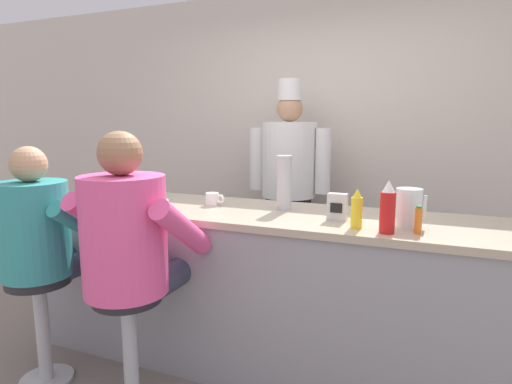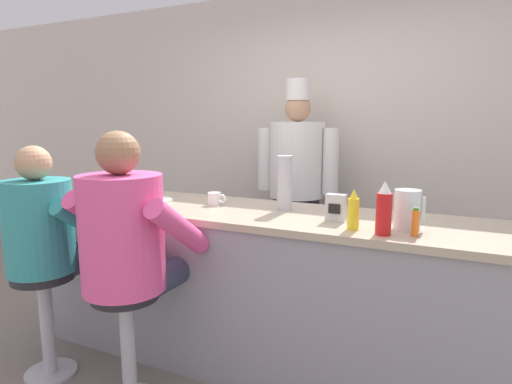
# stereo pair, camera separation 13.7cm
# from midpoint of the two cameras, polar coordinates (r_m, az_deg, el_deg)

# --- Properties ---
(wall_back) EXTENTS (10.00, 0.06, 2.70)m
(wall_back) POSITION_cam_midpoint_polar(r_m,az_deg,el_deg) (4.04, 11.29, 6.88)
(wall_back) COLOR beige
(wall_back) RESTS_ON ground_plane
(diner_counter) EXTENTS (2.97, 0.73, 0.98)m
(diner_counter) POSITION_cam_midpoint_polar(r_m,az_deg,el_deg) (2.71, 2.03, -12.71)
(diner_counter) COLOR gray
(diner_counter) RESTS_ON ground_plane
(ketchup_bottle_red) EXTENTS (0.07, 0.07, 0.26)m
(ketchup_bottle_red) POSITION_cam_midpoint_polar(r_m,az_deg,el_deg) (2.11, 18.48, -2.29)
(ketchup_bottle_red) COLOR red
(ketchup_bottle_red) RESTS_ON diner_counter
(mustard_bottle_yellow) EXTENTS (0.06, 0.06, 0.20)m
(mustard_bottle_yellow) POSITION_cam_midpoint_polar(r_m,az_deg,el_deg) (2.18, 14.62, -2.47)
(mustard_bottle_yellow) COLOR yellow
(mustard_bottle_yellow) RESTS_ON diner_counter
(hot_sauce_bottle_orange) EXTENTS (0.04, 0.04, 0.14)m
(hot_sauce_bottle_orange) POSITION_cam_midpoint_polar(r_m,az_deg,el_deg) (2.15, 22.21, -3.80)
(hot_sauce_bottle_orange) COLOR orange
(hot_sauce_bottle_orange) RESTS_ON diner_counter
(water_pitcher_clear) EXTENTS (0.15, 0.13, 0.20)m
(water_pitcher_clear) POSITION_cam_midpoint_polar(r_m,az_deg,el_deg) (2.26, 21.16, -2.24)
(water_pitcher_clear) COLOR silver
(water_pitcher_clear) RESTS_ON diner_counter
(breakfast_plate) EXTENTS (0.27, 0.27, 0.05)m
(breakfast_plate) POSITION_cam_midpoint_polar(r_m,az_deg,el_deg) (2.92, -12.46, -1.03)
(breakfast_plate) COLOR white
(breakfast_plate) RESTS_ON diner_counter
(cereal_bowl) EXTENTS (0.14, 0.14, 0.06)m
(cereal_bowl) POSITION_cam_midpoint_polar(r_m,az_deg,el_deg) (3.11, -18.85, -0.44)
(cereal_bowl) COLOR #4C7FB7
(cereal_bowl) RESTS_ON diner_counter
(coffee_mug_white) EXTENTS (0.13, 0.08, 0.08)m
(coffee_mug_white) POSITION_cam_midpoint_polar(r_m,az_deg,el_deg) (2.75, -4.08, -0.91)
(coffee_mug_white) COLOR white
(coffee_mug_white) RESTS_ON diner_counter
(cup_stack_steel) EXTENTS (0.10, 0.10, 0.33)m
(cup_stack_steel) POSITION_cam_midpoint_polar(r_m,az_deg,el_deg) (2.58, 5.39, 1.19)
(cup_stack_steel) COLOR #B7BABF
(cup_stack_steel) RESTS_ON diner_counter
(napkin_dispenser_chrome) EXTENTS (0.10, 0.06, 0.15)m
(napkin_dispenser_chrome) POSITION_cam_midpoint_polar(r_m,az_deg,el_deg) (2.34, 12.25, -2.08)
(napkin_dispenser_chrome) COLOR silver
(napkin_dispenser_chrome) RESTS_ON diner_counter
(diner_seated_teal) EXTENTS (0.57, 0.57, 1.38)m
(diner_seated_teal) POSITION_cam_midpoint_polar(r_m,az_deg,el_deg) (2.75, -25.11, -5.15)
(diner_seated_teal) COLOR #B2B5BA
(diner_seated_teal) RESTS_ON ground_plane
(diner_seated_pink) EXTENTS (0.64, 0.63, 1.47)m
(diner_seated_pink) POSITION_cam_midpoint_polar(r_m,az_deg,el_deg) (2.30, -15.12, -6.21)
(diner_seated_pink) COLOR #B2B5BA
(diner_seated_pink) RESTS_ON ground_plane
(cook_in_whites_near) EXTENTS (0.73, 0.47, 1.87)m
(cook_in_whites_near) POSITION_cam_midpoint_polar(r_m,az_deg,el_deg) (3.74, 6.48, 1.85)
(cook_in_whites_near) COLOR #232328
(cook_in_whites_near) RESTS_ON ground_plane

